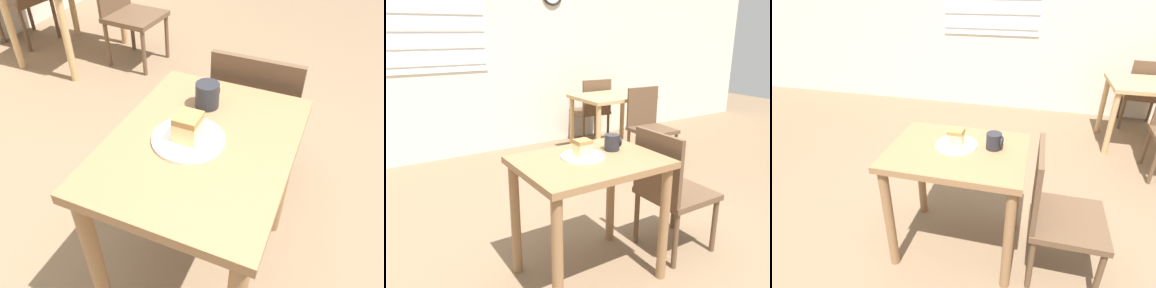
# 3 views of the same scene
# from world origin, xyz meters

# --- Properties ---
(ground_plane) EXTENTS (14.00, 14.00, 0.00)m
(ground_plane) POSITION_xyz_m (0.00, 0.00, 0.00)
(ground_plane) COLOR #7A6047
(dining_table_near) EXTENTS (0.83, 0.64, 0.78)m
(dining_table_near) POSITION_xyz_m (-0.06, 0.20, 0.63)
(dining_table_near) COLOR olive
(dining_table_near) RESTS_ON ground_plane
(chair_near_window) EXTENTS (0.44, 0.44, 0.88)m
(chair_near_window) POSITION_xyz_m (0.57, 0.15, 0.47)
(chair_near_window) COLOR brown
(chair_near_window) RESTS_ON ground_plane
(chair_far_corner) EXTENTS (0.47, 0.47, 0.88)m
(chair_far_corner) POSITION_xyz_m (1.69, 1.59, 0.47)
(chair_far_corner) COLOR brown
(chair_far_corner) RESTS_ON ground_plane
(plate) EXTENTS (0.26, 0.26, 0.01)m
(plate) POSITION_xyz_m (-0.07, 0.25, 0.78)
(plate) COLOR white
(plate) RESTS_ON dining_table_near
(cake_slice) EXTENTS (0.09, 0.09, 0.10)m
(cake_slice) POSITION_xyz_m (-0.07, 0.25, 0.84)
(cake_slice) COLOR #E0C67F
(cake_slice) RESTS_ON plate
(coffee_mug) EXTENTS (0.10, 0.09, 0.10)m
(coffee_mug) POSITION_xyz_m (0.16, 0.27, 0.83)
(coffee_mug) COLOR #232328
(coffee_mug) RESTS_ON dining_table_near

